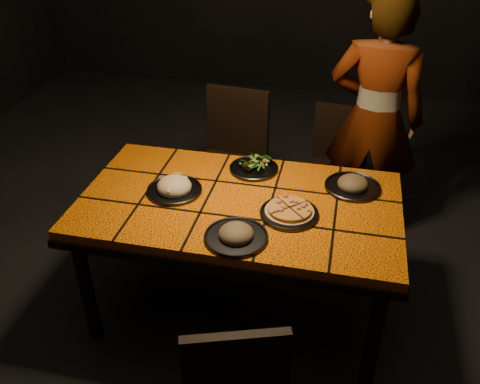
% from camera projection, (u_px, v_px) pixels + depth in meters
% --- Properties ---
extents(room_shell, '(6.04, 7.04, 3.08)m').
position_uv_depth(room_shell, '(239.00, 52.00, 2.15)').
color(room_shell, black).
rests_on(room_shell, ground).
extents(dining_table, '(1.62, 0.92, 0.75)m').
position_uv_depth(dining_table, '(239.00, 213.00, 2.59)').
color(dining_table, orange).
rests_on(dining_table, ground).
extents(chair_near, '(0.48, 0.48, 0.84)m').
position_uv_depth(chair_near, '(234.00, 380.00, 1.97)').
color(chair_near, black).
rests_on(chair_near, ground).
extents(chair_far_left, '(0.47, 0.47, 0.95)m').
position_uv_depth(chair_far_left, '(233.00, 151.00, 3.43)').
color(chair_far_left, black).
rests_on(chair_far_left, ground).
extents(chair_far_right, '(0.41, 0.41, 0.82)m').
position_uv_depth(chair_far_right, '(336.00, 159.00, 3.49)').
color(chair_far_right, black).
rests_on(chair_far_right, ground).
extents(diner, '(0.65, 0.47, 1.65)m').
position_uv_depth(diner, '(375.00, 119.00, 3.18)').
color(diner, brown).
rests_on(diner, ground).
extents(plate_pizza, '(0.34, 0.34, 0.04)m').
position_uv_depth(plate_pizza, '(289.00, 212.00, 2.43)').
color(plate_pizza, '#323237').
rests_on(plate_pizza, dining_table).
extents(plate_pasta, '(0.29, 0.29, 0.09)m').
position_uv_depth(plate_pasta, '(174.00, 188.00, 2.60)').
color(plate_pasta, '#323237').
rests_on(plate_pasta, dining_table).
extents(plate_salad, '(0.27, 0.27, 0.07)m').
position_uv_depth(plate_salad, '(254.00, 166.00, 2.79)').
color(plate_salad, '#323237').
rests_on(plate_salad, dining_table).
extents(plate_mushroom_a, '(0.29, 0.29, 0.10)m').
position_uv_depth(plate_mushroom_a, '(236.00, 234.00, 2.27)').
color(plate_mushroom_a, '#323237').
rests_on(plate_mushroom_a, dining_table).
extents(plate_mushroom_b, '(0.29, 0.29, 0.10)m').
position_uv_depth(plate_mushroom_b, '(353.00, 184.00, 2.63)').
color(plate_mushroom_b, '#323237').
rests_on(plate_mushroom_b, dining_table).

